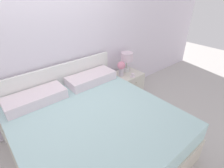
{
  "coord_description": "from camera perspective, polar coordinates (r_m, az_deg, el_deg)",
  "views": [
    {
      "loc": [
        -0.92,
        -2.43,
        2.02
      ],
      "look_at": [
        0.65,
        -0.55,
        0.63
      ],
      "focal_mm": 28.0,
      "sensor_mm": 36.0,
      "label": 1
    }
  ],
  "objects": [
    {
      "name": "ground_plane",
      "position": [
        3.29,
        -15.27,
        -9.62
      ],
      "size": [
        12.0,
        12.0,
        0.0
      ],
      "primitive_type": "plane",
      "color": "#BCB7B2"
    },
    {
      "name": "bed",
      "position": [
        2.44,
        -6.09,
        -14.78
      ],
      "size": [
        1.93,
        2.0,
        0.96
      ],
      "color": "beige",
      "rests_on": "ground_plane"
    },
    {
      "name": "wall_back",
      "position": [
        2.76,
        -19.53,
        12.75
      ],
      "size": [
        8.0,
        0.06,
        2.6
      ],
      "color": "white",
      "rests_on": "ground_plane"
    },
    {
      "name": "teacup",
      "position": [
        3.33,
        6.79,
        2.88
      ],
      "size": [
        0.1,
        0.1,
        0.07
      ],
      "color": "white",
      "rests_on": "nightstand"
    },
    {
      "name": "nightstand",
      "position": [
        3.58,
        4.93,
        -0.13
      ],
      "size": [
        0.51,
        0.48,
        0.51
      ],
      "color": "silver",
      "rests_on": "ground_plane"
    },
    {
      "name": "table_lamp",
      "position": [
        3.44,
        4.87,
        8.44
      ],
      "size": [
        0.24,
        0.24,
        0.39
      ],
      "color": "white",
      "rests_on": "nightstand"
    },
    {
      "name": "flower_vase",
      "position": [
        3.29,
        3.07,
        5.48
      ],
      "size": [
        0.15,
        0.15,
        0.29
      ],
      "color": "silver",
      "rests_on": "nightstand"
    }
  ]
}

